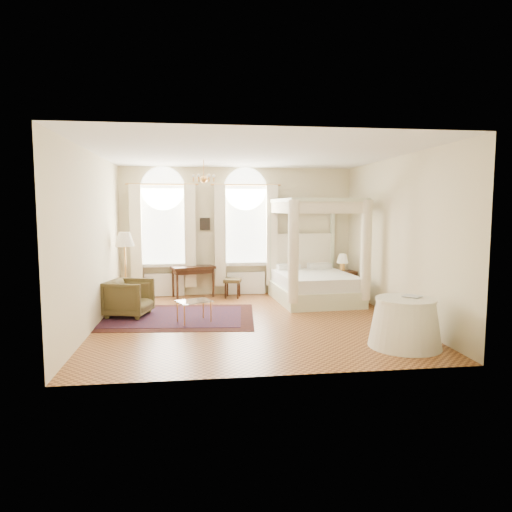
{
  "coord_description": "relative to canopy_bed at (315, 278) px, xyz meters",
  "views": [
    {
      "loc": [
        -1.07,
        -8.87,
        2.26
      ],
      "look_at": [
        0.14,
        0.4,
        1.27
      ],
      "focal_mm": 32.0,
      "sensor_mm": 36.0,
      "label": 1
    }
  ],
  "objects": [
    {
      "name": "room_walls",
      "position": [
        -1.76,
        -1.77,
        1.42
      ],
      "size": [
        6.0,
        6.0,
        6.0
      ],
      "color": "beige",
      "rests_on": "ground"
    },
    {
      "name": "laptop",
      "position": [
        -2.68,
        0.8,
        0.24
      ],
      "size": [
        0.33,
        0.25,
        0.02
      ],
      "primitive_type": "imported",
      "rotation": [
        0.0,
        0.0,
        3.36
      ],
      "color": "black",
      "rests_on": "writing_desk"
    },
    {
      "name": "nightstand",
      "position": [
        0.94,
        0.51,
        -0.23
      ],
      "size": [
        0.52,
        0.49,
        0.66
      ],
      "primitive_type": "cube",
      "rotation": [
        0.0,
        0.0,
        0.15
      ],
      "color": "#361A0E",
      "rests_on": "ground"
    },
    {
      "name": "stool",
      "position": [
        -1.94,
        0.72,
        -0.17
      ],
      "size": [
        0.5,
        0.5,
        0.48
      ],
      "color": "#4C3F20",
      "rests_on": "ground"
    },
    {
      "name": "canopy_bed",
      "position": [
        0.0,
        0.0,
        0.0
      ],
      "size": [
        2.02,
        2.42,
        2.48
      ],
      "color": "beige",
      "rests_on": "ground"
    },
    {
      "name": "armchair",
      "position": [
        -4.24,
        -1.01,
        -0.17
      ],
      "size": [
        1.04,
        1.03,
        0.78
      ],
      "primitive_type": "imported",
      "rotation": [
        0.0,
        0.0,
        1.3
      ],
      "color": "#473B1E",
      "rests_on": "ground"
    },
    {
      "name": "wall_pictures",
      "position": [
        -1.67,
        1.2,
        1.33
      ],
      "size": [
        2.54,
        0.03,
        0.39
      ],
      "color": "black",
      "rests_on": "room_walls"
    },
    {
      "name": "window_left",
      "position": [
        -3.66,
        1.1,
        0.92
      ],
      "size": [
        1.62,
        0.27,
        3.29
      ],
      "color": "silver",
      "rests_on": "room_walls"
    },
    {
      "name": "chandelier",
      "position": [
        -2.66,
        -0.57,
        2.34
      ],
      "size": [
        0.51,
        0.45,
        0.5
      ],
      "color": "#CB8F43",
      "rests_on": "room_walls"
    },
    {
      "name": "writing_desk",
      "position": [
        -2.93,
        0.93,
        0.11
      ],
      "size": [
        1.17,
        0.83,
        0.79
      ],
      "color": "#361A0E",
      "rests_on": "ground"
    },
    {
      "name": "book",
      "position": [
        0.59,
        -3.74,
        0.25
      ],
      "size": [
        0.34,
        0.35,
        0.03
      ],
      "primitive_type": "imported",
      "rotation": [
        0.0,
        0.0,
        0.69
      ],
      "color": "black",
      "rests_on": "side_table"
    },
    {
      "name": "nightstand_lamp",
      "position": [
        0.87,
        0.54,
        0.38
      ],
      "size": [
        0.3,
        0.3,
        0.43
      ],
      "color": "#CB8F43",
      "rests_on": "nightstand"
    },
    {
      "name": "coffee_table",
      "position": [
        -2.89,
        -1.72,
        -0.17
      ],
      "size": [
        0.77,
        0.67,
        0.44
      ],
      "color": "silver",
      "rests_on": "ground"
    },
    {
      "name": "window_right",
      "position": [
        -1.56,
        1.1,
        0.92
      ],
      "size": [
        1.62,
        0.27,
        3.29
      ],
      "color": "silver",
      "rests_on": "room_walls"
    },
    {
      "name": "ground",
      "position": [
        -1.76,
        -1.77,
        -0.56
      ],
      "size": [
        6.0,
        6.0,
        0.0
      ],
      "primitive_type": "plane",
      "color": "#A3642F",
      "rests_on": "ground"
    },
    {
      "name": "oriental_rug",
      "position": [
        -3.31,
        -1.21,
        -0.56
      ],
      "size": [
        3.5,
        2.68,
        0.01
      ],
      "color": "#3B140E",
      "rests_on": "ground"
    },
    {
      "name": "floor_lamp",
      "position": [
        -4.46,
        0.03,
        0.9
      ],
      "size": [
        0.44,
        0.44,
        1.71
      ],
      "color": "#CB8F43",
      "rests_on": "ground"
    },
    {
      "name": "side_table",
      "position": [
        0.53,
        -3.75,
        -0.17
      ],
      "size": [
        1.17,
        1.17,
        0.8
      ],
      "color": "white",
      "rests_on": "ground"
    }
  ]
}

